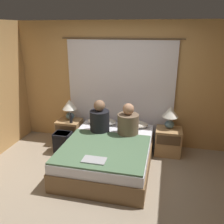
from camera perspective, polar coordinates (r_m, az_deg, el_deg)
ground_plane at (r=3.87m, az=-3.39°, el=-17.91°), size 16.00×16.00×0.00m
wall_back at (r=4.89m, az=2.11°, el=6.53°), size 4.46×0.06×2.50m
curtain_panel at (r=4.87m, az=1.94°, el=4.45°), size 2.38×0.02×2.17m
bed at (r=4.27m, az=-0.89°, el=-10.07°), size 1.47×1.91×0.48m
nightstand_left at (r=5.16m, az=-10.16°, el=-4.65°), size 0.49×0.43×0.52m
nightstand_right at (r=4.79m, az=13.35°, el=-6.90°), size 0.49×0.43×0.52m
lamp_left at (r=5.04m, az=-10.18°, el=1.25°), size 0.31×0.31×0.43m
lamp_right at (r=4.65m, az=13.86°, el=-0.58°), size 0.31×0.31×0.43m
pillow_left at (r=4.88m, az=-2.45°, el=-2.24°), size 0.60×0.32×0.12m
pillow_right at (r=4.75m, az=5.10°, el=-2.89°), size 0.60×0.32×0.12m
blanket_on_bed at (r=3.90m, az=-1.96°, el=-8.82°), size 1.41×1.27×0.03m
person_left_in_bed at (r=4.45m, az=-2.99°, el=-1.75°), size 0.37×0.37×0.63m
person_right_in_bed at (r=4.35m, az=3.88°, el=-2.53°), size 0.39×0.39×0.60m
beer_bottle_on_left_stand at (r=4.89m, az=-9.85°, el=-1.63°), size 0.06×0.06×0.22m
laptop_on_bed at (r=3.56m, az=-4.30°, el=-11.45°), size 0.35×0.21×0.02m
backpack_on_floor at (r=4.84m, az=-11.75°, el=-6.86°), size 0.33×0.28×0.41m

